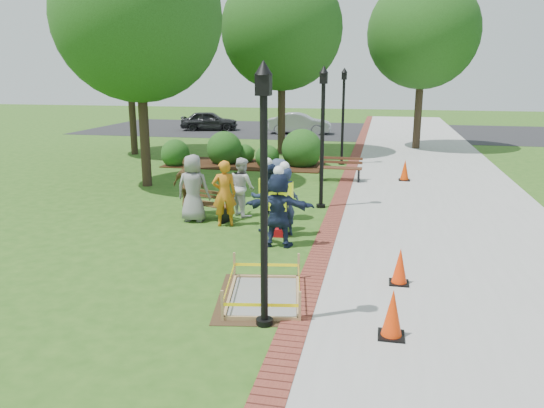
% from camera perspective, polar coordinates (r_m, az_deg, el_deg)
% --- Properties ---
extents(ground, '(100.00, 100.00, 0.00)m').
position_cam_1_polar(ground, '(12.01, -3.53, -5.88)').
color(ground, '#285116').
rests_on(ground, ground).
extents(sidewalk, '(6.00, 60.00, 0.02)m').
position_cam_1_polar(sidewalk, '(21.36, 16.91, 2.44)').
color(sidewalk, '#9E9E99').
rests_on(sidewalk, ground).
extents(brick_edging, '(0.50, 60.00, 0.03)m').
position_cam_1_polar(brick_edging, '(21.31, 8.18, 2.90)').
color(brick_edging, maroon).
rests_on(brick_edging, ground).
extents(mulch_bed, '(7.00, 3.00, 0.05)m').
position_cam_1_polar(mulch_bed, '(24.00, -2.91, 4.29)').
color(mulch_bed, '#381E0F').
rests_on(mulch_bed, ground).
extents(parking_lot, '(36.00, 12.00, 0.01)m').
position_cam_1_polar(parking_lot, '(38.21, 7.28, 7.82)').
color(parking_lot, black).
rests_on(parking_lot, ground).
extents(wet_concrete_pad, '(2.06, 2.55, 0.55)m').
position_cam_1_polar(wet_concrete_pad, '(9.91, -0.88, -8.85)').
color(wet_concrete_pad, '#47331E').
rests_on(wet_concrete_pad, ground).
extents(bench_near, '(1.52, 0.95, 0.78)m').
position_cam_1_polar(bench_near, '(15.17, -6.86, -0.70)').
color(bench_near, brown).
rests_on(bench_near, ground).
extents(bench_far, '(1.67, 0.59, 0.90)m').
position_cam_1_polar(bench_far, '(20.51, 7.31, 3.26)').
color(bench_far, brown).
rests_on(bench_far, ground).
extents(cone_front, '(0.41, 0.41, 0.82)m').
position_cam_1_polar(cone_front, '(8.68, 12.82, -11.53)').
color(cone_front, black).
rests_on(cone_front, ground).
extents(cone_back, '(0.38, 0.38, 0.75)m').
position_cam_1_polar(cone_back, '(10.76, 13.58, -6.61)').
color(cone_back, black).
rests_on(cone_back, ground).
extents(cone_far, '(0.42, 0.42, 0.83)m').
position_cam_1_polar(cone_far, '(20.96, 14.09, 3.50)').
color(cone_far, black).
rests_on(cone_far, ground).
extents(toolbox, '(0.41, 0.24, 0.20)m').
position_cam_1_polar(toolbox, '(13.52, 0.69, -3.10)').
color(toolbox, '#A00C10').
rests_on(toolbox, ground).
extents(lamp_near, '(0.28, 0.28, 4.26)m').
position_cam_1_polar(lamp_near, '(8.23, -0.88, 2.78)').
color(lamp_near, black).
rests_on(lamp_near, ground).
extents(lamp_mid, '(0.28, 0.28, 4.26)m').
position_cam_1_polar(lamp_mid, '(16.05, 5.46, 8.25)').
color(lamp_mid, black).
rests_on(lamp_mid, ground).
extents(lamp_far, '(0.28, 0.28, 4.26)m').
position_cam_1_polar(lamp_far, '(23.99, 7.67, 10.10)').
color(lamp_far, black).
rests_on(lamp_far, ground).
extents(tree_left, '(5.79, 5.79, 8.80)m').
position_cam_1_polar(tree_left, '(19.75, -14.25, 18.90)').
color(tree_left, '#3D2D1E').
rests_on(tree_left, ground).
extents(tree_back, '(5.90, 5.90, 9.04)m').
position_cam_1_polar(tree_back, '(27.09, 1.07, 18.28)').
color(tree_back, '#3D2D1E').
rests_on(tree_back, ground).
extents(tree_right, '(5.78, 5.78, 8.94)m').
position_cam_1_polar(tree_right, '(29.95, 15.97, 17.28)').
color(tree_right, '#3D2D1E').
rests_on(tree_right, ground).
extents(tree_far, '(6.01, 6.01, 9.07)m').
position_cam_1_polar(tree_far, '(27.78, -15.33, 17.65)').
color(tree_far, '#3D2D1E').
rests_on(tree_far, ground).
extents(shrub_a, '(1.28, 1.28, 1.28)m').
position_cam_1_polar(shrub_a, '(24.12, -10.31, 4.08)').
color(shrub_a, '#1C3F12').
rests_on(shrub_a, ground).
extents(shrub_b, '(1.60, 1.60, 1.60)m').
position_cam_1_polar(shrub_b, '(24.34, -5.11, 4.34)').
color(shrub_b, '#1C3F12').
rests_on(shrub_b, ground).
extents(shrub_c, '(1.05, 1.05, 1.05)m').
position_cam_1_polar(shrub_c, '(23.40, -0.52, 4.00)').
color(shrub_c, '#1C3F12').
rests_on(shrub_c, ground).
extents(shrub_d, '(1.79, 1.79, 1.79)m').
position_cam_1_polar(shrub_d, '(23.62, 3.20, 4.07)').
color(shrub_d, '#1C3F12').
rests_on(shrub_d, ground).
extents(shrub_e, '(0.91, 0.91, 0.91)m').
position_cam_1_polar(shrub_e, '(24.63, -2.95, 4.49)').
color(shrub_e, '#1C3F12').
rests_on(shrub_e, ground).
extents(casual_person_a, '(0.61, 0.40, 1.88)m').
position_cam_1_polar(casual_person_a, '(14.87, -8.47, 1.69)').
color(casual_person_a, gray).
rests_on(casual_person_a, ground).
extents(casual_person_b, '(0.67, 0.55, 1.80)m').
position_cam_1_polar(casual_person_b, '(14.32, -5.14, 1.14)').
color(casual_person_b, '#C76E17').
rests_on(casual_person_b, ground).
extents(casual_person_c, '(0.64, 0.63, 1.70)m').
position_cam_1_polar(casual_person_c, '(15.34, -3.24, 1.86)').
color(casual_person_c, silver).
rests_on(casual_person_c, ground).
extents(casual_person_d, '(0.60, 0.45, 1.69)m').
position_cam_1_polar(casual_person_d, '(15.70, -8.99, 1.96)').
color(casual_person_d, brown).
rests_on(casual_person_d, ground).
extents(casual_person_e, '(0.57, 0.38, 1.74)m').
position_cam_1_polar(casual_person_e, '(14.87, 0.72, 1.55)').
color(casual_person_e, '#35415C').
rests_on(casual_person_e, ground).
extents(hivis_worker_a, '(0.59, 0.39, 1.96)m').
position_cam_1_polar(hivis_worker_a, '(12.56, 0.71, -0.33)').
color(hivis_worker_a, '#1B2946').
rests_on(hivis_worker_a, ground).
extents(hivis_worker_b, '(0.66, 0.66, 1.93)m').
position_cam_1_polar(hivis_worker_b, '(13.35, 1.33, 0.47)').
color(hivis_worker_b, '#171C3D').
rests_on(hivis_worker_b, ground).
extents(hivis_worker_c, '(0.66, 0.51, 1.96)m').
position_cam_1_polar(hivis_worker_c, '(13.74, -0.47, 0.92)').
color(hivis_worker_c, '#16213B').
rests_on(hivis_worker_c, ground).
extents(parked_car_a, '(2.94, 4.89, 1.49)m').
position_cam_1_polar(parked_car_a, '(38.52, -6.74, 7.88)').
color(parked_car_a, '#242426').
rests_on(parked_car_a, ground).
extents(parked_car_b, '(2.29, 4.75, 1.51)m').
position_cam_1_polar(parked_car_b, '(36.11, 2.97, 7.55)').
color(parked_car_b, '#A2A2A7').
rests_on(parked_car_b, ground).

